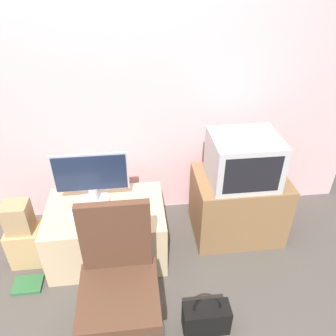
% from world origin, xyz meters
% --- Properties ---
extents(wall_back, '(4.40, 0.05, 2.60)m').
position_xyz_m(wall_back, '(0.00, 1.32, 1.30)').
color(wall_back, beige).
rests_on(wall_back, ground_plane).
extents(desk, '(0.90, 0.60, 0.48)m').
position_xyz_m(desk, '(-0.05, 0.75, 0.24)').
color(desk, '#CCB289').
rests_on(desk, ground_plane).
extents(side_stand, '(0.74, 0.54, 0.58)m').
position_xyz_m(side_stand, '(1.06, 0.89, 0.29)').
color(side_stand, olive).
rests_on(side_stand, ground_plane).
extents(main_monitor, '(0.56, 0.24, 0.42)m').
position_xyz_m(main_monitor, '(-0.13, 0.87, 0.69)').
color(main_monitor, '#B2B2B7').
rests_on(main_monitor, desk).
extents(keyboard, '(0.35, 0.12, 0.01)m').
position_xyz_m(keyboard, '(-0.13, 0.71, 0.48)').
color(keyboard, white).
rests_on(keyboard, desk).
extents(mouse, '(0.06, 0.04, 0.03)m').
position_xyz_m(mouse, '(0.10, 0.71, 0.49)').
color(mouse, silver).
rests_on(mouse, desk).
extents(crt_tv, '(0.52, 0.45, 0.38)m').
position_xyz_m(crt_tv, '(1.04, 0.86, 0.77)').
color(crt_tv, '#B7B7BC').
rests_on(crt_tv, side_stand).
extents(office_chair, '(0.53, 0.53, 0.95)m').
position_xyz_m(office_chair, '(0.06, 0.07, 0.40)').
color(office_chair, '#333333').
rests_on(office_chair, ground_plane).
extents(cardboard_box_lower, '(0.25, 0.23, 0.33)m').
position_xyz_m(cardboard_box_lower, '(-0.69, 0.75, 0.17)').
color(cardboard_box_lower, tan).
rests_on(cardboard_box_lower, ground_plane).
extents(cardboard_box_upper, '(0.19, 0.17, 0.25)m').
position_xyz_m(cardboard_box_upper, '(-0.69, 0.75, 0.45)').
color(cardboard_box_upper, '#A3845B').
rests_on(cardboard_box_upper, cardboard_box_lower).
extents(handbag, '(0.31, 0.14, 0.32)m').
position_xyz_m(handbag, '(0.60, 0.01, 0.11)').
color(handbag, black).
rests_on(handbag, ground_plane).
extents(book, '(0.21, 0.16, 0.02)m').
position_xyz_m(book, '(-0.66, 0.48, 0.01)').
color(book, '#2D6638').
rests_on(book, ground_plane).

